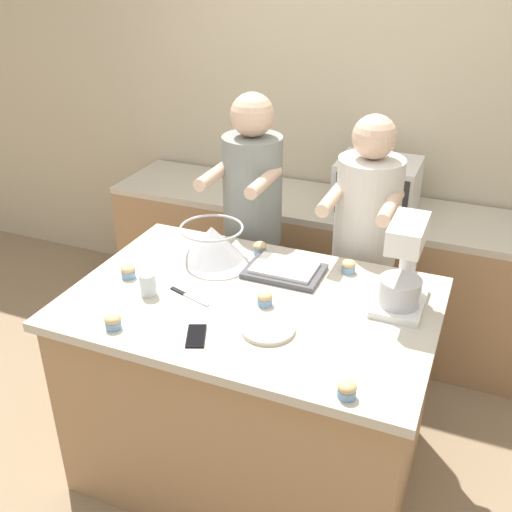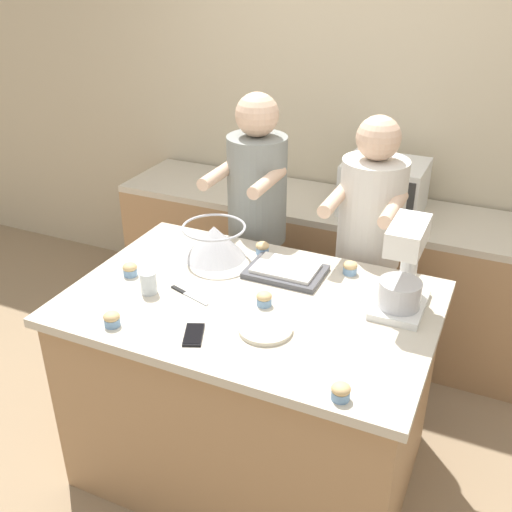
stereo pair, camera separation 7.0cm
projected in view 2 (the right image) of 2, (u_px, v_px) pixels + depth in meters
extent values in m
plane|color=#937A5B|center=(252.00, 463.00, 2.95)|extent=(16.00, 16.00, 0.00)
cube|color=beige|center=(364.00, 114.00, 3.64)|extent=(10.00, 0.06, 2.70)
cube|color=#A87F56|center=(251.00, 391.00, 2.74)|extent=(1.46, 0.96, 0.91)
cube|color=beige|center=(251.00, 303.00, 2.52)|extent=(1.52, 1.02, 0.04)
cube|color=#A87F56|center=(337.00, 272.00, 3.79)|extent=(2.80, 0.60, 0.85)
cube|color=beige|center=(341.00, 207.00, 3.58)|extent=(2.80, 0.60, 0.04)
cylinder|color=#232328|center=(257.00, 304.00, 3.45)|extent=(0.24, 0.24, 0.85)
cylinder|color=gray|center=(257.00, 189.00, 3.12)|extent=(0.31, 0.31, 0.57)
sphere|color=#DBB293|center=(257.00, 115.00, 2.94)|extent=(0.22, 0.22, 0.22)
cylinder|color=#DBB293|center=(219.00, 174.00, 2.98)|extent=(0.06, 0.34, 0.06)
cylinder|color=#DBB293|center=(268.00, 182.00, 2.88)|extent=(0.06, 0.34, 0.06)
cylinder|color=brown|center=(360.00, 329.00, 3.23)|extent=(0.25, 0.25, 0.84)
cylinder|color=silver|center=(371.00, 212.00, 2.91)|extent=(0.32, 0.32, 0.53)
sphere|color=#DBB293|center=(379.00, 138.00, 2.74)|extent=(0.21, 0.21, 0.21)
cylinder|color=#DBB293|center=(335.00, 199.00, 2.77)|extent=(0.06, 0.34, 0.06)
cylinder|color=#DBB293|center=(394.00, 208.00, 2.67)|extent=(0.06, 0.34, 0.06)
cube|color=white|center=(400.00, 304.00, 2.45)|extent=(0.20, 0.30, 0.03)
cylinder|color=white|center=(410.00, 261.00, 2.47)|extent=(0.07, 0.07, 0.25)
cube|color=white|center=(408.00, 235.00, 2.29)|extent=(0.13, 0.26, 0.10)
cylinder|color=#BCBCC1|center=(399.00, 294.00, 2.38)|extent=(0.17, 0.17, 0.11)
cone|color=#BCBCC1|center=(214.00, 242.00, 2.81)|extent=(0.29, 0.29, 0.16)
torus|color=#BCBCC1|center=(214.00, 227.00, 2.77)|extent=(0.30, 0.30, 0.01)
cube|color=#4C4C51|center=(286.00, 272.00, 2.69)|extent=(0.34, 0.24, 0.02)
cube|color=white|center=(286.00, 268.00, 2.68)|extent=(0.28, 0.19, 0.02)
cube|color=silver|center=(384.00, 187.00, 3.41)|extent=(0.45, 0.38, 0.30)
cube|color=black|center=(368.00, 198.00, 3.27)|extent=(0.31, 0.01, 0.24)
cube|color=#2D2D2D|center=(405.00, 203.00, 3.20)|extent=(0.09, 0.01, 0.24)
cube|color=black|center=(194.00, 335.00, 2.27)|extent=(0.12, 0.16, 0.01)
cube|color=black|center=(194.00, 334.00, 2.27)|extent=(0.11, 0.14, 0.00)
cylinder|color=silver|center=(149.00, 283.00, 2.53)|extent=(0.07, 0.07, 0.10)
cylinder|color=beige|center=(266.00, 329.00, 2.30)|extent=(0.21, 0.21, 0.02)
cube|color=#BCBCC1|center=(196.00, 299.00, 2.50)|extent=(0.14, 0.06, 0.01)
cube|color=black|center=(178.00, 290.00, 2.57)|extent=(0.08, 0.04, 0.01)
cylinder|color=#759EC6|center=(340.00, 395.00, 1.95)|extent=(0.06, 0.06, 0.03)
ellipsoid|color=tan|center=(341.00, 389.00, 1.94)|extent=(0.06, 0.06, 0.04)
cylinder|color=#759EC6|center=(130.00, 272.00, 2.68)|extent=(0.06, 0.06, 0.03)
ellipsoid|color=tan|center=(130.00, 267.00, 2.67)|extent=(0.06, 0.06, 0.04)
cylinder|color=#759EC6|center=(350.00, 270.00, 2.69)|extent=(0.06, 0.06, 0.03)
ellipsoid|color=tan|center=(350.00, 265.00, 2.68)|extent=(0.06, 0.06, 0.04)
cylinder|color=#759EC6|center=(264.00, 302.00, 2.46)|extent=(0.06, 0.06, 0.03)
ellipsoid|color=tan|center=(264.00, 296.00, 2.45)|extent=(0.06, 0.06, 0.04)
cylinder|color=#759EC6|center=(112.00, 322.00, 2.33)|extent=(0.06, 0.06, 0.03)
ellipsoid|color=tan|center=(111.00, 316.00, 2.31)|extent=(0.06, 0.06, 0.04)
cylinder|color=#759EC6|center=(262.00, 251.00, 2.87)|extent=(0.06, 0.06, 0.03)
ellipsoid|color=tan|center=(262.00, 246.00, 2.86)|extent=(0.06, 0.06, 0.04)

